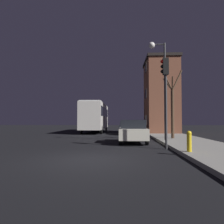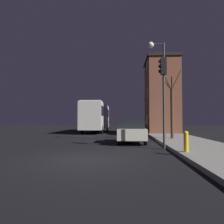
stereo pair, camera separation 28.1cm
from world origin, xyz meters
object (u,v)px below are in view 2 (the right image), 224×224
Objects in this scene: bare_tree at (172,105)px; car_mid_lane at (127,127)px; bus at (96,115)px; streetlamp at (159,72)px; car_near_lane at (131,131)px; traffic_light at (163,84)px; fire_hydrant at (186,141)px.

bare_tree is 8.11m from car_mid_lane.
car_mid_lane is (4.02, -4.15, -1.45)m from bus.
streetlamp is 1.30× the size of bare_tree.
streetlamp is at bearing -126.95° from bare_tree.
bus reaches higher than car_near_lane.
car_near_lane is (-1.62, 3.10, -2.67)m from traffic_light.
bus is at bearing 109.15° from fire_hydrant.
car_mid_lane is (-3.33, 7.14, -1.96)m from bare_tree.
bare_tree reaches higher than car_near_lane.
car_near_lane is (4.20, -13.30, -1.39)m from bus.
car_near_lane is at bearing 113.17° from fire_hydrant.
bus reaches higher than car_mid_lane.
bus is (-7.35, 11.29, -0.51)m from bare_tree.
car_mid_lane is at bearing 99.51° from fire_hydrant.
traffic_light is 5.39m from bare_tree.
bus is at bearing 123.05° from bare_tree.
car_mid_lane is at bearing 98.36° from traffic_light.
streetlamp reaches higher than fire_hydrant.
car_near_lane reaches higher than car_mid_lane.
bus is (-5.82, 16.40, -1.29)m from traffic_light.
bare_tree reaches higher than bus.
bus is at bearing 109.53° from traffic_light.
streetlamp is 3.78m from traffic_light.
streetlamp is 7.58× the size of fire_hydrant.
bare_tree is (1.22, 1.62, -2.21)m from streetlamp.
car_near_lane is 0.92× the size of car_mid_lane.
streetlamp is 3.00m from bare_tree.
fire_hydrant is (2.40, -14.33, -0.09)m from car_mid_lane.
bus is at bearing 107.53° from car_near_lane.
bus is at bearing 134.04° from car_mid_lane.
bus is (-6.13, 12.91, -2.71)m from streetlamp.
bare_tree is 7.54m from fire_hydrant.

